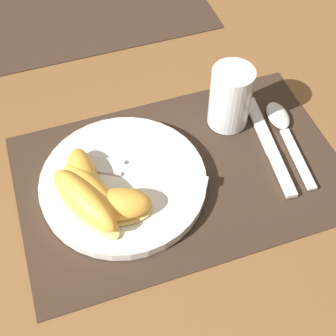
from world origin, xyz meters
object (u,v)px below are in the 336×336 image
at_px(citrus_wedge_1, 91,192).
at_px(plate, 123,182).
at_px(spoon, 283,126).
at_px(citrus_wedge_0, 83,182).
at_px(citrus_wedge_3, 117,205).
at_px(knife, 270,147).
at_px(juice_glass, 230,100).
at_px(citrus_wedge_2, 85,201).
at_px(fork, 129,169).

bearing_deg(citrus_wedge_1, plate, 20.29).
xyz_separation_m(spoon, citrus_wedge_0, (-0.33, -0.02, 0.03)).
height_order(plate, citrus_wedge_1, citrus_wedge_1).
bearing_deg(citrus_wedge_1, spoon, 7.64).
xyz_separation_m(citrus_wedge_0, citrus_wedge_3, (0.03, -0.05, 0.00)).
bearing_deg(knife, citrus_wedge_3, -170.07).
relative_size(plate, juice_glass, 2.33).
bearing_deg(citrus_wedge_2, juice_glass, 22.10).
bearing_deg(spoon, citrus_wedge_3, -165.73).
relative_size(plate, knife, 1.20).
relative_size(citrus_wedge_0, citrus_wedge_2, 0.90).
relative_size(juice_glass, citrus_wedge_0, 0.84).
bearing_deg(juice_glass, citrus_wedge_1, -160.05).
xyz_separation_m(plate, fork, (0.01, 0.01, 0.01)).
height_order(juice_glass, citrus_wedge_0, juice_glass).
distance_m(spoon, citrus_wedge_0, 0.33).
height_order(citrus_wedge_0, citrus_wedge_1, citrus_wedge_1).
height_order(plate, citrus_wedge_2, citrus_wedge_2).
bearing_deg(citrus_wedge_0, juice_glass, 15.10).
xyz_separation_m(fork, citrus_wedge_1, (-0.06, -0.03, 0.01)).
relative_size(fork, citrus_wedge_3, 1.73).
relative_size(citrus_wedge_0, citrus_wedge_3, 1.16).
bearing_deg(juice_glass, citrus_wedge_3, -150.91).
distance_m(plate, knife, 0.23).
relative_size(plate, fork, 1.31).
bearing_deg(citrus_wedge_0, fork, 7.67).
relative_size(knife, citrus_wedge_2, 1.46).
distance_m(knife, citrus_wedge_1, 0.28).
xyz_separation_m(knife, citrus_wedge_2, (-0.29, -0.03, 0.03)).
xyz_separation_m(plate, citrus_wedge_0, (-0.06, 0.00, 0.02)).
relative_size(spoon, citrus_wedge_0, 1.44).
xyz_separation_m(plate, knife, (0.23, -0.00, -0.01)).
xyz_separation_m(citrus_wedge_1, citrus_wedge_3, (0.03, -0.03, -0.00)).
xyz_separation_m(plate, citrus_wedge_2, (-0.06, -0.03, 0.03)).
bearing_deg(plate, citrus_wedge_2, -151.22).
height_order(spoon, citrus_wedge_2, citrus_wedge_2).
xyz_separation_m(juice_glass, citrus_wedge_2, (-0.25, -0.10, -0.01)).
distance_m(juice_glass, citrus_wedge_1, 0.26).
distance_m(plate, citrus_wedge_2, 0.07).
bearing_deg(citrus_wedge_3, citrus_wedge_1, 131.89).
bearing_deg(plate, fork, 44.59).
relative_size(knife, citrus_wedge_0, 1.63).
height_order(citrus_wedge_1, citrus_wedge_2, citrus_wedge_2).
bearing_deg(fork, plate, -135.41).
xyz_separation_m(spoon, fork, (-0.26, -0.01, 0.01)).
bearing_deg(fork, juice_glass, 17.74).
bearing_deg(citrus_wedge_2, plate, 28.78).
xyz_separation_m(citrus_wedge_0, citrus_wedge_2, (-0.01, -0.04, 0.01)).
relative_size(plate, citrus_wedge_0, 1.95).
height_order(citrus_wedge_0, citrus_wedge_3, same).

